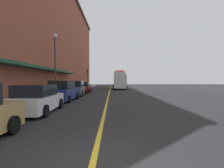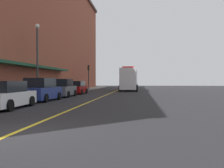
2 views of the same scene
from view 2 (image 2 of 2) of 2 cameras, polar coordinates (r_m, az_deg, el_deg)
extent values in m
plane|color=#232326|center=(32.64, -0.42, -2.14)|extent=(112.00, 112.00, 0.00)
cube|color=gray|center=(33.93, -10.88, -1.91)|extent=(2.40, 70.00, 0.15)
cube|color=gold|center=(32.64, -0.42, -2.13)|extent=(0.16, 70.00, 0.01)
cube|color=brown|center=(36.85, -22.88, 13.47)|extent=(12.54, 64.00, 19.59)
cube|color=#19472D|center=(25.74, -18.25, 3.98)|extent=(1.20, 22.40, 0.24)
cube|color=silver|center=(15.87, -22.94, -3.10)|extent=(1.99, 4.65, 0.79)
cube|color=black|center=(15.63, -23.34, -0.53)|extent=(1.75, 2.58, 0.64)
cylinder|color=black|center=(17.58, -23.51, -3.55)|extent=(0.24, 0.65, 0.64)
cylinder|color=black|center=(16.78, -17.83, -3.73)|extent=(0.24, 0.65, 0.64)
cylinder|color=black|center=(14.19, -22.24, -4.54)|extent=(0.24, 0.65, 0.64)
cube|color=navy|center=(20.96, -15.68, -1.99)|extent=(1.94, 4.66, 0.92)
cube|color=black|center=(20.72, -15.93, 0.29)|extent=(1.71, 2.58, 0.75)
cylinder|color=black|center=(22.66, -16.43, -2.59)|extent=(0.23, 0.64, 0.64)
cylinder|color=black|center=(21.97, -11.95, -2.68)|extent=(0.23, 0.64, 0.64)
cylinder|color=black|center=(20.07, -19.75, -3.02)|extent=(0.23, 0.64, 0.64)
cylinder|color=black|center=(19.29, -14.79, -3.15)|extent=(0.23, 0.64, 0.64)
cube|color=#595B60|center=(26.06, -11.04, -1.48)|extent=(1.87, 4.50, 0.90)
cube|color=black|center=(25.83, -11.18, 0.31)|extent=(1.64, 2.49, 0.73)
cylinder|color=black|center=(27.65, -12.02, -1.99)|extent=(0.24, 0.65, 0.64)
cylinder|color=black|center=(27.18, -8.42, -2.03)|extent=(0.24, 0.65, 0.64)
cylinder|color=black|center=(25.02, -13.87, -2.27)|extent=(0.24, 0.65, 0.64)
cylinder|color=black|center=(24.51, -9.92, -2.33)|extent=(0.24, 0.65, 0.64)
cube|color=maroon|center=(31.31, -8.02, -1.22)|extent=(1.89, 4.66, 0.78)
cube|color=black|center=(31.07, -8.13, 0.08)|extent=(1.69, 2.57, 0.64)
cylinder|color=black|center=(32.94, -9.00, -1.56)|extent=(0.23, 0.64, 0.64)
cylinder|color=black|center=(32.51, -5.81, -1.58)|extent=(0.23, 0.64, 0.64)
cylinder|color=black|center=(30.17, -10.40, -1.77)|extent=(0.23, 0.64, 0.64)
cylinder|color=black|center=(29.70, -6.93, -1.80)|extent=(0.23, 0.64, 0.64)
cube|color=silver|center=(38.08, 3.67, 1.18)|extent=(2.49, 2.41, 3.27)
cube|color=silver|center=(42.53, 3.98, 0.95)|extent=(2.51, 5.84, 3.01)
cube|color=red|center=(38.13, 3.67, 3.82)|extent=(1.74, 0.61, 0.24)
cylinder|color=black|center=(38.13, 5.56, -0.98)|extent=(0.31, 1.00, 1.00)
cylinder|color=black|center=(38.26, 1.80, -0.97)|extent=(0.31, 1.00, 1.00)
cylinder|color=black|center=(41.77, 5.66, -0.84)|extent=(0.31, 1.00, 1.00)
cylinder|color=black|center=(41.89, 2.22, -0.83)|extent=(0.31, 1.00, 1.00)
cylinder|color=black|center=(44.13, 5.71, -0.76)|extent=(0.31, 1.00, 1.00)
cylinder|color=black|center=(44.24, 2.46, -0.75)|extent=(0.31, 1.00, 1.00)
cylinder|color=#4C4C51|center=(28.07, -12.77, -1.23)|extent=(0.07, 0.07, 1.05)
cube|color=black|center=(28.06, -12.77, 0.13)|extent=(0.14, 0.18, 0.28)
cylinder|color=#4C4C51|center=(32.89, -9.88, -0.95)|extent=(0.07, 0.07, 1.05)
cube|color=black|center=(32.88, -9.88, 0.21)|extent=(0.14, 0.18, 0.28)
cylinder|color=#33383D|center=(25.19, -16.60, 4.75)|extent=(0.18, 0.18, 6.50)
sphere|color=white|center=(25.67, -16.63, 12.49)|extent=(0.44, 0.44, 0.44)
cylinder|color=#232326|center=(45.08, -5.35, 0.99)|extent=(0.14, 0.14, 3.40)
cube|color=black|center=(45.15, -5.36, 3.72)|extent=(0.28, 0.36, 0.90)
sphere|color=red|center=(45.13, -5.16, 4.10)|extent=(0.16, 0.16, 0.16)
sphere|color=gold|center=(45.12, -5.16, 3.72)|extent=(0.16, 0.16, 0.16)
sphere|color=green|center=(45.10, -5.16, 3.34)|extent=(0.16, 0.16, 0.16)
camera|label=1|loc=(5.09, -35.75, 3.43)|focal=27.68mm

